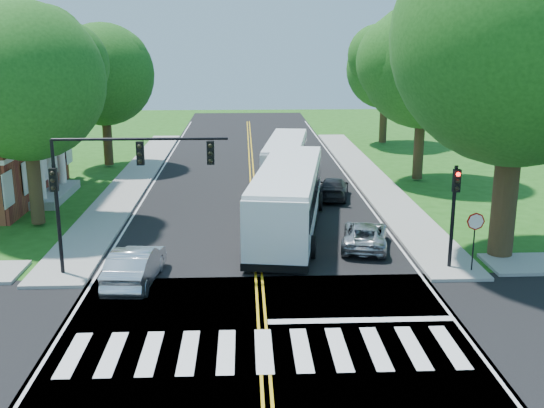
{
  "coord_description": "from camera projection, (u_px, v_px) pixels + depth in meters",
  "views": [
    {
      "loc": [
        -0.57,
        -18.89,
        9.65
      ],
      "look_at": [
        0.68,
        8.82,
        2.4
      ],
      "focal_mm": 42.0,
      "sensor_mm": 36.0,
      "label": 1
    }
  ],
  "objects": [
    {
      "name": "tree_west_near",
      "position": [
        25.0,
        82.0,
        31.85
      ],
      "size": [
        8.0,
        8.0,
        11.4
      ],
      "color": "#352615",
      "rests_on": "ground"
    },
    {
      "name": "suv",
      "position": [
        365.0,
        235.0,
        30.08
      ],
      "size": [
        2.93,
        4.75,
        1.23
      ],
      "primitive_type": "imported",
      "rotation": [
        0.0,
        0.0,
        2.93
      ],
      "color": "#A7A8AE",
      "rests_on": "road"
    },
    {
      "name": "signal_ne",
      "position": [
        454.0,
        203.0,
        26.55
      ],
      "size": [
        0.3,
        0.46,
        4.4
      ],
      "color": "black",
      "rests_on": "ground"
    },
    {
      "name": "sidewalk_nw",
      "position": [
        134.0,
        179.0,
        44.51
      ],
      "size": [
        2.6,
        40.0,
        0.15
      ],
      "primitive_type": "cube",
      "color": "gray",
      "rests_on": "ground"
    },
    {
      "name": "tree_east_far",
      "position": [
        386.0,
        69.0,
        58.19
      ],
      "size": [
        7.2,
        7.2,
        10.34
      ],
      "color": "#352615",
      "rests_on": "ground"
    },
    {
      "name": "tree_west_far",
      "position": [
        103.0,
        75.0,
        47.47
      ],
      "size": [
        7.6,
        7.6,
        10.67
      ],
      "color": "#352615",
      "rests_on": "ground"
    },
    {
      "name": "crosswalk",
      "position": [
        264.0,
        350.0,
        20.24
      ],
      "size": [
        12.6,
        3.0,
        0.01
      ],
      "primitive_type": "cube",
      "color": "silver",
      "rests_on": "road"
    },
    {
      "name": "stop_sign",
      "position": [
        475.0,
        228.0,
        26.38
      ],
      "size": [
        0.76,
        0.08,
        2.53
      ],
      "color": "black",
      "rests_on": "ground"
    },
    {
      "name": "center_line",
      "position": [
        253.0,
        189.0,
        41.98
      ],
      "size": [
        0.36,
        70.0,
        0.01
      ],
      "primitive_type": "cube",
      "color": "gold",
      "rests_on": "road"
    },
    {
      "name": "stop_bar",
      "position": [
        361.0,
        320.0,
        22.42
      ],
      "size": [
        6.6,
        0.4,
        0.01
      ],
      "primitive_type": "cube",
      "color": "silver",
      "rests_on": "road"
    },
    {
      "name": "ground",
      "position": [
        263.0,
        344.0,
        20.72
      ],
      "size": [
        140.0,
        140.0,
        0.0
      ],
      "primitive_type": "plane",
      "color": "#1E4E13",
      "rests_on": "ground"
    },
    {
      "name": "tree_ne_big",
      "position": [
        520.0,
        39.0,
        26.5
      ],
      "size": [
        10.8,
        10.8,
        14.91
      ],
      "color": "#352615",
      "rests_on": "ground"
    },
    {
      "name": "hatchback",
      "position": [
        135.0,
        265.0,
        25.6
      ],
      "size": [
        1.98,
        4.75,
        1.53
      ],
      "primitive_type": "imported",
      "rotation": [
        0.0,
        0.0,
        3.06
      ],
      "color": "silver",
      "rests_on": "road"
    },
    {
      "name": "edge_line_w",
      "position": [
        149.0,
        190.0,
        41.69
      ],
      "size": [
        0.12,
        70.0,
        0.01
      ],
      "primitive_type": "cube",
      "color": "silver",
      "rests_on": "road"
    },
    {
      "name": "road",
      "position": [
        254.0,
        204.0,
        38.12
      ],
      "size": [
        14.0,
        96.0,
        0.01
      ],
      "primitive_type": "cube",
      "color": "black",
      "rests_on": "ground"
    },
    {
      "name": "dark_sedan",
      "position": [
        333.0,
        188.0,
        39.4
      ],
      "size": [
        2.55,
        4.62,
        1.27
      ],
      "primitive_type": "imported",
      "rotation": [
        0.0,
        0.0,
        2.96
      ],
      "color": "black",
      "rests_on": "road"
    },
    {
      "name": "cross_road",
      "position": [
        263.0,
        343.0,
        20.72
      ],
      "size": [
        60.0,
        12.0,
        0.01
      ],
      "primitive_type": "cube",
      "color": "black",
      "rests_on": "ground"
    },
    {
      "name": "edge_line_e",
      "position": [
        355.0,
        188.0,
        42.28
      ],
      "size": [
        0.12,
        70.0,
        0.01
      ],
      "primitive_type": "cube",
      "color": "silver",
      "rests_on": "road"
    },
    {
      "name": "tree_east_mid",
      "position": [
        424.0,
        66.0,
        42.43
      ],
      "size": [
        8.4,
        8.4,
        11.93
      ],
      "color": "#352615",
      "rests_on": "ground"
    },
    {
      "name": "bus_follow",
      "position": [
        286.0,
        159.0,
        44.18
      ],
      "size": [
        3.98,
        11.39,
        2.88
      ],
      "rotation": [
        0.0,
        0.0,
        3.0
      ],
      "color": "silver",
      "rests_on": "road"
    },
    {
      "name": "bus_lead",
      "position": [
        288.0,
        197.0,
        32.3
      ],
      "size": [
        4.86,
        13.39,
        3.4
      ],
      "rotation": [
        0.0,
        0.0,
        2.98
      ],
      "color": "silver",
      "rests_on": "road"
    },
    {
      "name": "sidewalk_ne",
      "position": [
        369.0,
        177.0,
        45.23
      ],
      "size": [
        2.6,
        40.0,
        0.15
      ],
      "primitive_type": "cube",
      "color": "gray",
      "rests_on": "ground"
    },
    {
      "name": "signal_nw",
      "position": [
        113.0,
        173.0,
        25.57
      ],
      "size": [
        7.15,
        0.46,
        5.66
      ],
      "color": "black",
      "rests_on": "ground"
    }
  ]
}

